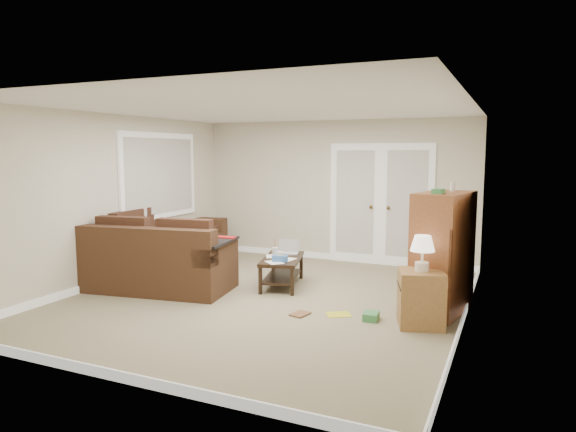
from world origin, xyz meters
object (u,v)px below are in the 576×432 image
at_px(sectional_sofa, 166,253).
at_px(side_cabinet, 421,293).
at_px(coffee_table, 282,270).
at_px(tv_armoire, 442,252).

distance_m(sectional_sofa, side_cabinet, 4.10).
bearing_deg(side_cabinet, coffee_table, 139.09).
xyz_separation_m(coffee_table, tv_armoire, (2.29, -0.36, 0.51)).
distance_m(coffee_table, side_cabinet, 2.35).
bearing_deg(tv_armoire, coffee_table, -177.09).
bearing_deg(side_cabinet, tv_armoire, 59.37).
height_order(sectional_sofa, side_cabinet, side_cabinet).
bearing_deg(coffee_table, sectional_sofa, 171.70).
height_order(coffee_table, side_cabinet, side_cabinet).
xyz_separation_m(sectional_sofa, coffee_table, (1.90, 0.23, -0.14)).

